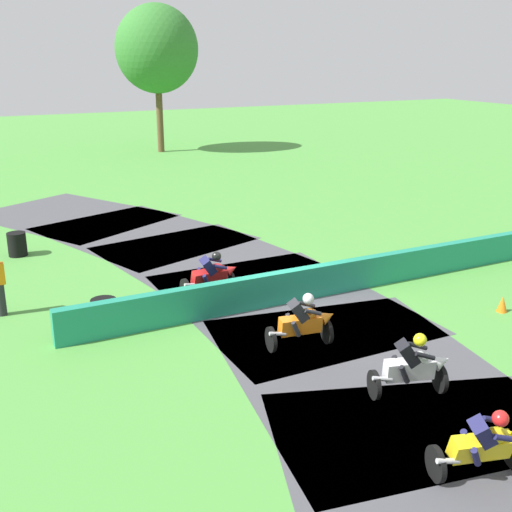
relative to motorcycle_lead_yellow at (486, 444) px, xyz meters
name	(u,v)px	position (x,y,z in m)	size (l,w,h in m)	color
ground_plane	(283,302)	(0.74, 8.11, -0.63)	(120.00, 120.00, 0.00)	#4C933D
track_asphalt	(237,311)	(-0.67, 8.09, -0.63)	(10.56, 34.38, 0.01)	#47474C
safety_barrier	(424,261)	(5.69, 8.17, -0.18)	(0.30, 22.18, 0.90)	#1E8466
motorcycle_lead_yellow	(486,444)	(0.00, 0.00, 0.00)	(1.69, 1.11, 1.42)	black
motorcycle_chase_white	(413,366)	(0.64, 2.57, 0.03)	(1.70, 1.04, 1.42)	black
motorcycle_trailing_orange	(304,322)	(-0.20, 5.41, 0.03)	(1.71, 0.87, 1.42)	black
motorcycle_fourth_red	(212,274)	(-0.80, 9.47, 0.00)	(1.68, 0.88, 1.43)	black
tire_stack_mid_a	(104,315)	(-4.09, 8.48, -0.23)	(0.63, 0.63, 0.80)	black
tire_stack_mid_b	(17,244)	(-5.29, 15.81, -0.23)	(0.62, 0.62, 0.80)	black
traffic_cone	(502,304)	(5.64, 4.96, -0.41)	(0.28, 0.28, 0.44)	orange
tree_far_left	(157,49)	(6.50, 36.36, 6.12)	(5.47, 5.47, 9.65)	brown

